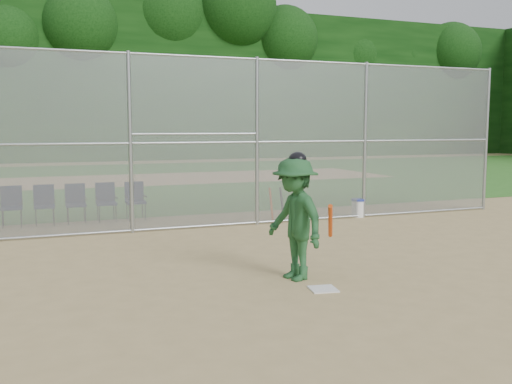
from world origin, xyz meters
name	(u,v)px	position (x,y,z in m)	size (l,w,h in m)	color
ground	(314,279)	(0.00, 0.00, 0.00)	(100.00, 100.00, 0.00)	tan
grass_strip	(130,180)	(0.00, 18.00, 0.01)	(100.00, 100.00, 0.00)	#29641E
dirt_patch_far	(130,180)	(0.00, 18.00, 0.01)	(24.00, 24.00, 0.00)	tan
backstop_fence	(217,139)	(0.00, 5.00, 2.07)	(16.09, 0.09, 4.00)	gray
treeline	(121,60)	(0.00, 20.00, 5.50)	(81.00, 60.00, 11.00)	black
home_plate	(323,289)	(-0.15, -0.57, 0.01)	(0.38, 0.38, 0.02)	silver
batter_at_plate	(295,218)	(-0.29, 0.11, 0.96)	(1.06, 1.39, 1.98)	#205028
water_cooler	(358,208)	(3.93, 5.13, 0.24)	(0.38, 0.38, 0.48)	white
spare_bats	(277,204)	(1.69, 5.39, 0.42)	(0.36, 0.30, 0.84)	#D84C14
chair_2	(12,207)	(-4.54, 6.79, 0.48)	(0.54, 0.52, 0.96)	#0F1538
chair_3	(44,205)	(-3.81, 6.79, 0.48)	(0.54, 0.52, 0.96)	#0F1538
chair_4	(76,204)	(-3.08, 6.79, 0.48)	(0.54, 0.52, 0.96)	#0F1538
chair_5	(106,202)	(-2.35, 6.79, 0.48)	(0.54, 0.52, 0.96)	#0F1538
chair_6	(136,201)	(-1.62, 6.79, 0.48)	(0.54, 0.52, 0.96)	#0F1538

